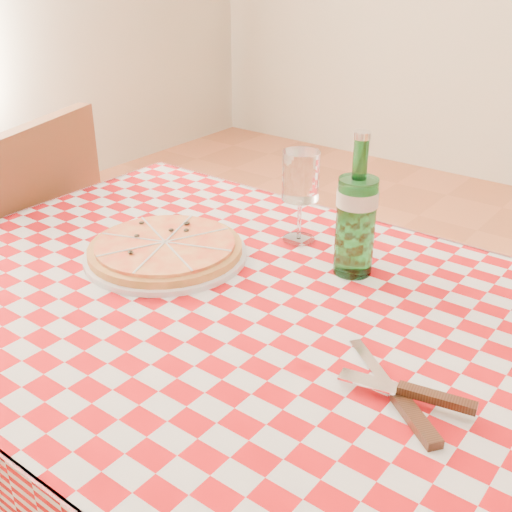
{
  "coord_description": "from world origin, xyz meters",
  "views": [
    {
      "loc": [
        0.58,
        -0.72,
        1.31
      ],
      "look_at": [
        -0.02,
        0.06,
        0.82
      ],
      "focal_mm": 45.0,
      "sensor_mm": 36.0,
      "label": 1
    }
  ],
  "objects_px": {
    "dining_table": "(244,352)",
    "pizza_plate": "(165,248)",
    "water_bottle": "(357,205)",
    "chair_far": "(25,266)",
    "wine_glass": "(300,197)"
  },
  "relations": [
    {
      "from": "water_bottle",
      "to": "pizza_plate",
      "type": "bearing_deg",
      "value": -152.11
    },
    {
      "from": "wine_glass",
      "to": "water_bottle",
      "type": "bearing_deg",
      "value": -18.98
    },
    {
      "from": "chair_far",
      "to": "water_bottle",
      "type": "distance_m",
      "value": 0.98
    },
    {
      "from": "pizza_plate",
      "to": "wine_glass",
      "type": "bearing_deg",
      "value": 53.96
    },
    {
      "from": "chair_far",
      "to": "wine_glass",
      "type": "distance_m",
      "value": 0.84
    },
    {
      "from": "pizza_plate",
      "to": "water_bottle",
      "type": "relative_size",
      "value": 1.19
    },
    {
      "from": "pizza_plate",
      "to": "chair_far",
      "type": "bearing_deg",
      "value": 174.75
    },
    {
      "from": "wine_glass",
      "to": "chair_far",
      "type": "bearing_deg",
      "value": -167.69
    },
    {
      "from": "dining_table",
      "to": "pizza_plate",
      "type": "xyz_separation_m",
      "value": [
        -0.23,
        0.05,
        0.12
      ]
    },
    {
      "from": "chair_far",
      "to": "wine_glass",
      "type": "height_order",
      "value": "wine_glass"
    },
    {
      "from": "water_bottle",
      "to": "chair_far",
      "type": "bearing_deg",
      "value": -173.0
    },
    {
      "from": "chair_far",
      "to": "pizza_plate",
      "type": "bearing_deg",
      "value": 156.88
    },
    {
      "from": "pizza_plate",
      "to": "water_bottle",
      "type": "distance_m",
      "value": 0.37
    },
    {
      "from": "chair_far",
      "to": "water_bottle",
      "type": "xyz_separation_m",
      "value": [
        0.91,
        0.11,
        0.36
      ]
    },
    {
      "from": "chair_far",
      "to": "pizza_plate",
      "type": "relative_size",
      "value": 2.95
    }
  ]
}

